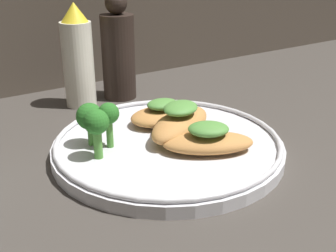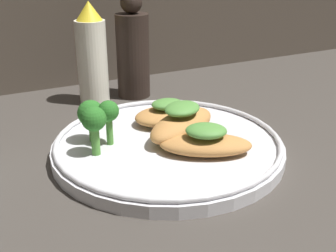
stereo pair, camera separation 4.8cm
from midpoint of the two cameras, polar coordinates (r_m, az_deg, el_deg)
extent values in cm
cube|color=#3D3833|center=(50.15, 2.77, -4.15)|extent=(180.00, 180.00, 1.00)
cylinder|color=silver|center=(49.61, 2.80, -2.92)|extent=(26.97, 26.97, 1.40)
torus|color=silver|center=(49.18, 2.82, -1.88)|extent=(26.37, 26.37, 0.60)
ellipsoid|color=#BC7F42|center=(46.66, 8.09, -2.60)|extent=(11.20, 9.01, 2.01)
ellipsoid|color=#518E3D|center=(45.96, 8.21, -0.70)|extent=(5.70, 5.34, 1.36)
ellipsoid|color=#BC7F42|center=(50.32, 4.67, 0.09)|extent=(11.98, 9.48, 2.86)
ellipsoid|color=#518E3D|center=(49.53, 4.75, 2.31)|extent=(6.02, 5.64, 1.32)
ellipsoid|color=#BC7F42|center=(53.95, 2.49, 1.31)|extent=(9.27, 7.10, 2.03)
ellipsoid|color=#518E3D|center=(53.36, 2.52, 2.92)|extent=(4.54, 3.85, 1.22)
cylinder|color=#4C8E38|center=(48.20, -5.08, -0.75)|extent=(0.77, 0.77, 3.27)
sphere|color=#286B23|center=(47.24, -5.19, 1.99)|extent=(2.40, 2.40, 2.40)
cylinder|color=#4C8E38|center=(49.33, -7.50, -0.80)|extent=(0.73, 0.73, 2.45)
sphere|color=#286B23|center=(48.44, -7.64, 1.68)|extent=(3.06, 3.06, 3.06)
cylinder|color=#4C8E38|center=(46.00, -6.85, -2.06)|extent=(0.95, 0.95, 3.25)
sphere|color=#286B23|center=(44.96, -7.01, 0.91)|extent=(2.73, 2.73, 2.73)
cylinder|color=silver|center=(64.79, -8.08, 8.48)|extent=(4.55, 4.55, 12.56)
cone|color=yellow|center=(63.30, -8.48, 15.20)|extent=(3.86, 3.86, 2.76)
cylinder|color=black|center=(67.05, -2.68, 9.41)|extent=(5.17, 5.17, 13.05)
sphere|color=black|center=(65.57, -2.82, 16.38)|extent=(3.36, 3.36, 3.36)
camera|label=1|loc=(0.02, -87.14, 1.23)|focal=45.00mm
camera|label=2|loc=(0.02, 92.86, -1.23)|focal=45.00mm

